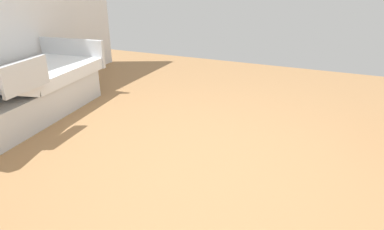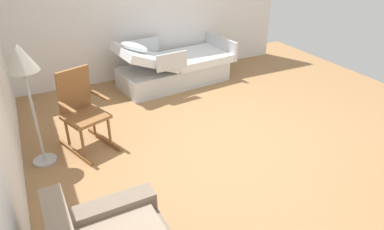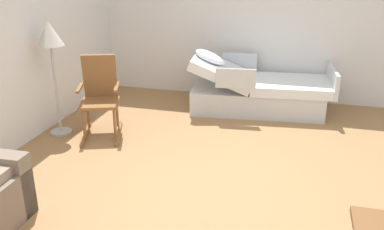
# 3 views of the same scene
# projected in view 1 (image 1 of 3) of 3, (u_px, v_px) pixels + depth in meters

# --- Properties ---
(ground_plane) EXTENTS (7.19, 7.19, 0.00)m
(ground_plane) POSITION_uv_depth(u_px,v_px,m) (205.00, 166.00, 2.82)
(ground_plane) COLOR #9E7247
(hospital_bed) EXTENTS (1.17, 2.19, 0.96)m
(hospital_bed) POSITION_uv_depth(u_px,v_px,m) (14.00, 94.00, 3.62)
(hospital_bed) COLOR silver
(hospital_bed) RESTS_ON ground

